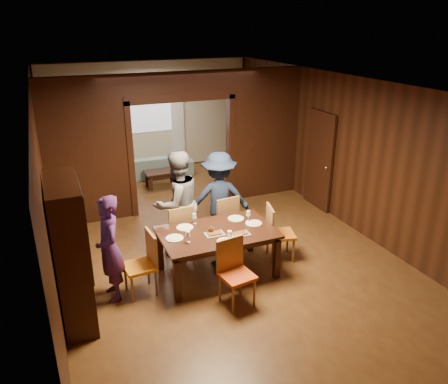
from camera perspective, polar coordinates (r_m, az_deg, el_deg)
name	(u,v)px	position (r m, az deg, el deg)	size (l,w,h in m)	color
floor	(210,237)	(8.34, -1.82, -5.90)	(9.00, 9.00, 0.00)	#502C16
ceiling	(208,81)	(7.46, -2.09, 14.27)	(5.50, 9.00, 0.02)	silver
room_walls	(178,137)	(9.48, -6.04, 7.17)	(5.52, 9.01, 2.90)	black
person_purple	(110,249)	(6.50, -14.71, -7.17)	(0.58, 0.38, 1.60)	#431E58
person_grey	(177,204)	(7.50, -6.11, -1.51)	(0.90, 0.70, 1.85)	slate
person_navy	(219,198)	(7.87, -0.62, -0.79)	(1.10, 0.63, 1.71)	#19243F
sofa	(155,165)	(11.63, -9.06, 3.47)	(1.94, 0.76, 0.57)	#7DA0A3
serving_bowl	(221,225)	(6.98, -0.43, -4.34)	(0.32, 0.32, 0.08)	black
dining_table	(217,252)	(7.05, -0.87, -7.90)	(1.80, 1.12, 0.76)	black
coffee_table	(161,179)	(10.85, -8.17, 1.73)	(0.80, 0.50, 0.40)	black
chair_left	(139,265)	(6.64, -10.99, -9.30)	(0.44, 0.44, 0.97)	orange
chair_right	(281,232)	(7.50, 7.45, -5.27)	(0.44, 0.44, 0.97)	#CA6613
chair_far_l	(178,230)	(7.58, -6.02, -4.90)	(0.44, 0.44, 0.97)	red
chair_far_r	(223,219)	(7.92, -0.17, -3.56)	(0.44, 0.44, 0.97)	orange
chair_near	(237,274)	(6.31, 1.73, -10.64)	(0.44, 0.44, 0.97)	#CE4413
hutch	(71,253)	(6.13, -19.41, -7.47)	(0.40, 1.20, 2.00)	black
door_right	(319,161)	(9.55, 12.34, 4.04)	(0.06, 0.90, 2.10)	black
window_far	(149,107)	(11.86, -9.76, 10.86)	(1.20, 0.03, 1.30)	silver
curtain_left	(122,127)	(11.77, -13.16, 8.28)	(0.35, 0.06, 2.40)	white
curtain_right	(178,122)	(12.10, -6.09, 9.07)	(0.35, 0.06, 2.40)	white
plate_left	(175,238)	(6.69, -6.47, -6.00)	(0.27, 0.27, 0.01)	white
plate_far_l	(185,227)	(7.00, -5.13, -4.63)	(0.27, 0.27, 0.01)	white
plate_far_r	(236,218)	(7.28, 1.56, -3.48)	(0.27, 0.27, 0.01)	silver
plate_right	(254,223)	(7.13, 3.89, -4.09)	(0.27, 0.27, 0.01)	silver
plate_near	(226,241)	(6.55, 0.24, -6.48)	(0.27, 0.27, 0.01)	silver
platter_a	(215,234)	(6.75, -1.23, -5.46)	(0.30, 0.20, 0.04)	gray
platter_b	(240,234)	(6.76, 2.13, -5.47)	(0.30, 0.20, 0.04)	gray
wineglass_left	(188,237)	(6.52, -4.72, -5.86)	(0.08, 0.08, 0.18)	silver
wineglass_far	(194,219)	(7.09, -3.89, -3.48)	(0.08, 0.08, 0.18)	white
wineglass_right	(248,216)	(7.18, 3.20, -3.14)	(0.08, 0.08, 0.18)	white
tumbler	(230,235)	(6.59, 0.74, -5.67)	(0.07, 0.07, 0.14)	white
condiment_jar	(211,230)	(6.78, -1.72, -4.99)	(0.08, 0.08, 0.11)	#4E2C12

